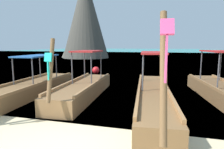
{
  "coord_description": "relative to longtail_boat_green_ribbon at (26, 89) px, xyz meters",
  "views": [
    {
      "loc": [
        1.85,
        -2.92,
        2.17
      ],
      "look_at": [
        0.0,
        3.94,
        1.12
      ],
      "focal_mm": 32.07,
      "sensor_mm": 36.0,
      "label": 1
    }
  ],
  "objects": [
    {
      "name": "karst_rock",
      "position": [
        -7.94,
        25.27,
        6.31
      ],
      "size": [
        8.77,
        7.81,
        14.06
      ],
      "color": "#47443D",
      "rests_on": "ground"
    },
    {
      "name": "longtail_boat_turquoise_ribbon",
      "position": [
        2.32,
        0.59,
        0.03
      ],
      "size": [
        1.55,
        5.61,
        2.36
      ],
      "color": "brown",
      "rests_on": "ground"
    },
    {
      "name": "sea_water",
      "position": [
        3.79,
        57.84,
        -0.32
      ],
      "size": [
        120.0,
        120.0,
        0.0
      ],
      "primitive_type": "plane",
      "color": "teal",
      "rests_on": "ground"
    },
    {
      "name": "mooring_buoy_near",
      "position": [
        0.51,
        7.23,
        -0.05
      ],
      "size": [
        0.54,
        0.54,
        0.54
      ],
      "color": "red",
      "rests_on": "sea_water"
    },
    {
      "name": "longtail_boat_green_ribbon",
      "position": [
        0.0,
        0.0,
        0.0
      ],
      "size": [
        1.7,
        7.2,
        2.86
      ],
      "color": "brown",
      "rests_on": "ground"
    },
    {
      "name": "longtail_boat_pink_ribbon",
      "position": [
        5.25,
        -0.12,
        0.05
      ],
      "size": [
        1.7,
        7.28,
        2.77
      ],
      "color": "brown",
      "rests_on": "ground"
    }
  ]
}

